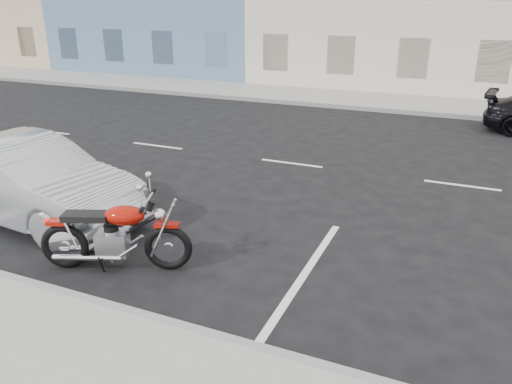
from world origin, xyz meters
TOP-DOWN VIEW (x-y plane):
  - ground at (0.00, 0.00)m, footprint 120.00×120.00m
  - sidewalk_far at (-5.00, 8.70)m, footprint 80.00×3.40m
  - curb_far at (-5.00, 7.00)m, footprint 80.00×0.12m
  - motorcycle at (-1.92, -5.68)m, footprint 2.19×1.08m
  - sedan_silver at (-5.33, -5.11)m, footprint 4.72×2.00m

SIDE VIEW (x-z plane):
  - ground at x=0.00m, z-range 0.00..0.00m
  - sidewalk_far at x=-5.00m, z-range 0.00..0.15m
  - curb_far at x=-5.00m, z-range 0.00..0.16m
  - motorcycle at x=-1.92m, z-range -0.05..1.11m
  - sedan_silver at x=-5.33m, z-range 0.00..1.52m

